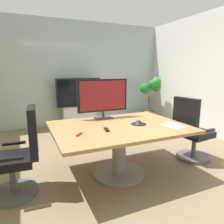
{
  "coord_description": "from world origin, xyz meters",
  "views": [
    {
      "loc": [
        -1.35,
        -2.58,
        1.52
      ],
      "look_at": [
        -0.11,
        0.21,
        0.89
      ],
      "focal_mm": 32.94,
      "sensor_mm": 36.0,
      "label": 1
    }
  ],
  "objects_px": {
    "conference_table": "(119,137)",
    "wall_display_unit": "(79,110)",
    "office_chair_left": "(20,159)",
    "office_chair_right": "(191,134)",
    "tv_monitor": "(103,96)",
    "remote_control": "(107,130)",
    "conference_phone": "(139,122)",
    "potted_plant": "(150,94)"
  },
  "relations": [
    {
      "from": "conference_table",
      "to": "wall_display_unit",
      "type": "distance_m",
      "value": 2.86
    },
    {
      "from": "office_chair_left",
      "to": "office_chair_right",
      "type": "bearing_deg",
      "value": 91.84
    },
    {
      "from": "conference_table",
      "to": "office_chair_left",
      "type": "relative_size",
      "value": 1.7
    },
    {
      "from": "office_chair_right",
      "to": "tv_monitor",
      "type": "xyz_separation_m",
      "value": [
        -1.36,
        0.57,
        0.65
      ]
    },
    {
      "from": "wall_display_unit",
      "to": "remote_control",
      "type": "bearing_deg",
      "value": -98.01
    },
    {
      "from": "conference_phone",
      "to": "remote_control",
      "type": "bearing_deg",
      "value": -170.6
    },
    {
      "from": "conference_table",
      "to": "remote_control",
      "type": "height_order",
      "value": "remote_control"
    },
    {
      "from": "conference_table",
      "to": "conference_phone",
      "type": "height_order",
      "value": "conference_phone"
    },
    {
      "from": "office_chair_right",
      "to": "remote_control",
      "type": "xyz_separation_m",
      "value": [
        -1.57,
        -0.08,
        0.3
      ]
    },
    {
      "from": "wall_display_unit",
      "to": "potted_plant",
      "type": "bearing_deg",
      "value": -8.84
    },
    {
      "from": "remote_control",
      "to": "conference_phone",
      "type": "bearing_deg",
      "value": 19.51
    },
    {
      "from": "remote_control",
      "to": "office_chair_right",
      "type": "bearing_deg",
      "value": 13.19
    },
    {
      "from": "conference_table",
      "to": "potted_plant",
      "type": "relative_size",
      "value": 1.41
    },
    {
      "from": "office_chair_left",
      "to": "remote_control",
      "type": "xyz_separation_m",
      "value": [
        1.07,
        -0.18,
        0.3
      ]
    },
    {
      "from": "office_chair_left",
      "to": "conference_table",
      "type": "bearing_deg",
      "value": 92.32
    },
    {
      "from": "conference_table",
      "to": "tv_monitor",
      "type": "xyz_separation_m",
      "value": [
        -0.04,
        0.52,
        0.53
      ]
    },
    {
      "from": "tv_monitor",
      "to": "potted_plant",
      "type": "xyz_separation_m",
      "value": [
        2.29,
        2.02,
        -0.27
      ]
    },
    {
      "from": "conference_table",
      "to": "tv_monitor",
      "type": "height_order",
      "value": "tv_monitor"
    },
    {
      "from": "office_chair_left",
      "to": "conference_phone",
      "type": "bearing_deg",
      "value": 90.7
    },
    {
      "from": "conference_phone",
      "to": "remote_control",
      "type": "relative_size",
      "value": 1.29
    },
    {
      "from": "office_chair_right",
      "to": "remote_control",
      "type": "bearing_deg",
      "value": 85.77
    },
    {
      "from": "conference_table",
      "to": "wall_display_unit",
      "type": "xyz_separation_m",
      "value": [
        0.17,
        2.86,
        -0.13
      ]
    },
    {
      "from": "wall_display_unit",
      "to": "conference_phone",
      "type": "xyz_separation_m",
      "value": [
        0.12,
        -2.91,
        0.33
      ]
    },
    {
      "from": "office_chair_right",
      "to": "wall_display_unit",
      "type": "height_order",
      "value": "wall_display_unit"
    },
    {
      "from": "office_chair_right",
      "to": "tv_monitor",
      "type": "height_order",
      "value": "tv_monitor"
    },
    {
      "from": "conference_table",
      "to": "office_chair_right",
      "type": "height_order",
      "value": "office_chair_right"
    },
    {
      "from": "wall_display_unit",
      "to": "potted_plant",
      "type": "distance_m",
      "value": 2.14
    },
    {
      "from": "office_chair_left",
      "to": "potted_plant",
      "type": "relative_size",
      "value": 0.83
    },
    {
      "from": "conference_table",
      "to": "remote_control",
      "type": "xyz_separation_m",
      "value": [
        -0.25,
        -0.14,
        0.18
      ]
    },
    {
      "from": "office_chair_right",
      "to": "potted_plant",
      "type": "height_order",
      "value": "potted_plant"
    },
    {
      "from": "conference_phone",
      "to": "office_chair_left",
      "type": "bearing_deg",
      "value": 176.78
    },
    {
      "from": "office_chair_left",
      "to": "remote_control",
      "type": "relative_size",
      "value": 6.41
    },
    {
      "from": "conference_phone",
      "to": "remote_control",
      "type": "xyz_separation_m",
      "value": [
        -0.54,
        -0.09,
        -0.02
      ]
    },
    {
      "from": "office_chair_right",
      "to": "office_chair_left",
      "type": "bearing_deg",
      "value": 80.61
    },
    {
      "from": "conference_table",
      "to": "tv_monitor",
      "type": "bearing_deg",
      "value": 94.71
    },
    {
      "from": "wall_display_unit",
      "to": "potted_plant",
      "type": "xyz_separation_m",
      "value": [
        2.08,
        -0.32,
        0.39
      ]
    },
    {
      "from": "conference_table",
      "to": "remote_control",
      "type": "bearing_deg",
      "value": -150.33
    },
    {
      "from": "office_chair_left",
      "to": "tv_monitor",
      "type": "bearing_deg",
      "value": 114.49
    },
    {
      "from": "office_chair_right",
      "to": "remote_control",
      "type": "distance_m",
      "value": 1.6
    },
    {
      "from": "tv_monitor",
      "to": "wall_display_unit",
      "type": "bearing_deg",
      "value": 84.8
    },
    {
      "from": "conference_phone",
      "to": "office_chair_right",
      "type": "bearing_deg",
      "value": -0.31
    },
    {
      "from": "tv_monitor",
      "to": "conference_phone",
      "type": "xyz_separation_m",
      "value": [
        0.33,
        -0.57,
        -0.33
      ]
    }
  ]
}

